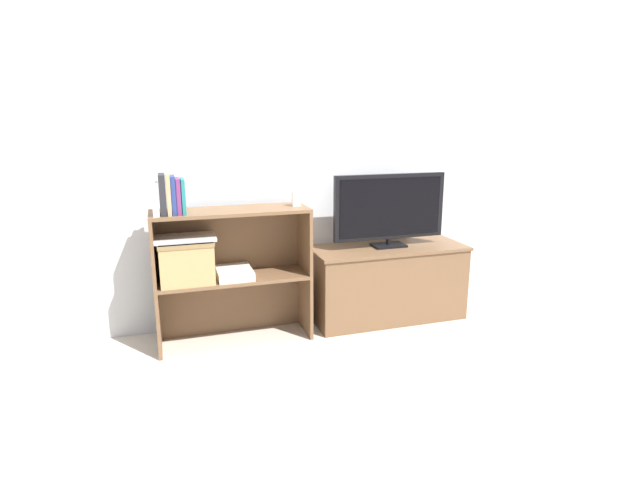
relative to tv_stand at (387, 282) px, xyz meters
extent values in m
plane|color=#BCB2A3|center=(-0.50, -0.20, -0.25)|extent=(16.00, 16.00, 0.00)
cube|color=silver|center=(-0.50, 0.24, 0.95)|extent=(10.00, 0.05, 2.40)
cube|color=brown|center=(0.00, 0.00, -0.01)|extent=(1.02, 0.40, 0.49)
cube|color=brown|center=(0.00, 0.00, 0.24)|extent=(1.04, 0.42, 0.02)
cube|color=black|center=(0.00, 0.00, 0.26)|extent=(0.22, 0.14, 0.01)
cylinder|color=black|center=(0.00, 0.00, 0.29)|extent=(0.04, 0.04, 0.04)
cube|color=black|center=(0.00, 0.00, 0.52)|extent=(0.78, 0.04, 0.43)
cube|color=black|center=(0.00, -0.02, 0.52)|extent=(0.71, 0.00, 0.38)
cube|color=brown|center=(-1.50, -0.05, -0.05)|extent=(0.02, 0.31, 0.41)
cube|color=brown|center=(-0.60, -0.05, -0.05)|extent=(0.02, 0.31, 0.41)
cube|color=brown|center=(-1.05, 0.09, -0.05)|extent=(0.88, 0.02, 0.41)
cube|color=brown|center=(-1.05, -0.05, 0.15)|extent=(0.88, 0.31, 0.02)
cube|color=brown|center=(-1.50, -0.05, 0.36)|extent=(0.02, 0.31, 0.41)
cube|color=brown|center=(-0.60, -0.05, 0.36)|extent=(0.02, 0.31, 0.41)
cube|color=brown|center=(-1.05, 0.09, 0.36)|extent=(0.88, 0.02, 0.41)
cube|color=brown|center=(-1.05, -0.05, 0.56)|extent=(0.88, 0.31, 0.02)
cube|color=silver|center=(-1.46, -0.10, 0.66)|extent=(0.03, 0.15, 0.18)
cube|color=#232328|center=(-1.42, -0.10, 0.68)|extent=(0.03, 0.15, 0.22)
cube|color=tan|center=(-1.39, -0.10, 0.68)|extent=(0.02, 0.16, 0.23)
cube|color=navy|center=(-1.37, -0.10, 0.68)|extent=(0.02, 0.14, 0.21)
cube|color=#6B2D66|center=(-1.34, -0.10, 0.67)|extent=(0.02, 0.13, 0.20)
cube|color=#1E7075|center=(-1.31, -0.10, 0.67)|extent=(0.02, 0.14, 0.20)
cube|color=white|center=(-0.65, -0.05, 0.61)|extent=(0.05, 0.04, 0.09)
cylinder|color=silver|center=(-0.65, -0.05, 0.67)|extent=(0.01, 0.01, 0.03)
cube|color=tan|center=(-1.32, -0.06, 0.28)|extent=(0.30, 0.27, 0.25)
cube|color=olive|center=(-1.32, -0.06, 0.40)|extent=(0.31, 0.27, 0.02)
cube|color=white|center=(-1.32, -0.06, 0.42)|extent=(0.34, 0.21, 0.02)
cylinder|color=#99999E|center=(-1.32, -0.06, 0.43)|extent=(0.02, 0.02, 0.00)
cube|color=silver|center=(-1.04, -0.06, 0.18)|extent=(0.21, 0.27, 0.05)
camera|label=1|loc=(-1.43, -2.95, 1.08)|focal=28.00mm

